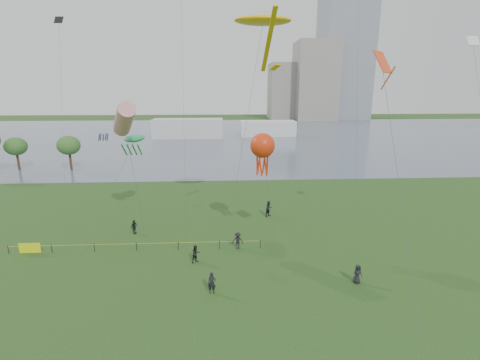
{
  "coord_description": "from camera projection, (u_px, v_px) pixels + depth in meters",
  "views": [
    {
      "loc": [
        -1.47,
        -17.28,
        15.16
      ],
      "look_at": [
        0.0,
        10.0,
        8.0
      ],
      "focal_mm": 26.0,
      "sensor_mm": 36.0,
      "label": 1
    }
  ],
  "objects": [
    {
      "name": "ground_plane",
      "position": [
        249.0,
        353.0,
        20.61
      ],
      "size": [
        400.0,
        400.0,
        0.0
      ],
      "primitive_type": "plane",
      "color": "#193711"
    },
    {
      "name": "lake",
      "position": [
        226.0,
        135.0,
        117.19
      ],
      "size": [
        400.0,
        120.0,
        0.08
      ],
      "primitive_type": "cube",
      "color": "slate",
      "rests_on": "ground_plane"
    },
    {
      "name": "building_mid",
      "position": [
        315.0,
        81.0,
        174.67
      ],
      "size": [
        20.0,
        20.0,
        38.0
      ],
      "primitive_type": "cube",
      "color": "gray",
      "rests_on": "ground_plane"
    },
    {
      "name": "building_low",
      "position": [
        285.0,
        91.0,
        181.0
      ],
      "size": [
        16.0,
        18.0,
        28.0
      ],
      "primitive_type": "cube",
      "color": "gray",
      "rests_on": "ground_plane"
    },
    {
      "name": "pavilion_left",
      "position": [
        188.0,
        128.0,
        110.98
      ],
      "size": [
        22.0,
        8.0,
        6.0
      ],
      "primitive_type": "cube",
      "color": "silver",
      "rests_on": "ground_plane"
    },
    {
      "name": "pavilion_right",
      "position": [
        268.0,
        128.0,
        115.36
      ],
      "size": [
        18.0,
        7.0,
        5.0
      ],
      "primitive_type": "cube",
      "color": "silver",
      "rests_on": "ground_plane"
    },
    {
      "name": "trees",
      "position": [
        11.0,
        143.0,
        63.62
      ],
      "size": [
        18.46,
        8.62,
        8.66
      ],
      "color": "#3A261A",
      "rests_on": "ground_plane"
    },
    {
      "name": "fence",
      "position": [
        72.0,
        247.0,
        33.16
      ],
      "size": [
        24.07,
        0.07,
        1.05
      ],
      "color": "black",
      "rests_on": "ground_plane"
    },
    {
      "name": "spectator_a",
      "position": [
        196.0,
        254.0,
        31.16
      ],
      "size": [
        1.02,
        0.99,
        1.65
      ],
      "primitive_type": "imported",
      "rotation": [
        0.0,
        0.0,
        0.67
      ],
      "color": "black",
      "rests_on": "ground_plane"
    },
    {
      "name": "spectator_b",
      "position": [
        238.0,
        241.0,
        33.83
      ],
      "size": [
        1.19,
        0.79,
        1.71
      ],
      "primitive_type": "imported",
      "rotation": [
        0.0,
        0.0,
        -0.14
      ],
      "color": "black",
      "rests_on": "ground_plane"
    },
    {
      "name": "spectator_c",
      "position": [
        134.0,
        227.0,
        37.45
      ],
      "size": [
        0.81,
        0.97,
        1.55
      ],
      "primitive_type": "imported",
      "rotation": [
        0.0,
        0.0,
        0.99
      ],
      "color": "black",
      "rests_on": "ground_plane"
    },
    {
      "name": "spectator_d",
      "position": [
        357.0,
        274.0,
        27.87
      ],
      "size": [
        0.85,
        0.63,
        1.58
      ],
      "primitive_type": "imported",
      "rotation": [
        0.0,
        0.0,
        0.17
      ],
      "color": "black",
      "rests_on": "ground_plane"
    },
    {
      "name": "spectator_f",
      "position": [
        212.0,
        283.0,
        26.44
      ],
      "size": [
        0.66,
        0.47,
        1.71
      ],
      "primitive_type": "imported",
      "rotation": [
        0.0,
        0.0,
        -0.1
      ],
      "color": "black",
      "rests_on": "ground_plane"
    },
    {
      "name": "spectator_g",
      "position": [
        269.0,
        209.0,
        42.47
      ],
      "size": [
        1.21,
        1.18,
        1.96
      ],
      "primitive_type": "imported",
      "rotation": [
        0.0,
        0.0,
        0.69
      ],
      "color": "black",
      "rests_on": "ground_plane"
    },
    {
      "name": "kite_stingray",
      "position": [
        263.0,
        21.0,
        31.3
      ],
      "size": [
        6.29,
        10.11,
        21.59
      ],
      "rotation": [
        0.0,
        0.0,
        0.3
      ],
      "color": "#3F3F42"
    },
    {
      "name": "kite_windsock",
      "position": [
        124.0,
        119.0,
        34.7
      ],
      "size": [
        4.21,
        5.05,
        14.11
      ],
      "rotation": [
        0.0,
        0.0,
        -0.04
      ],
      "color": "#3F3F42"
    },
    {
      "name": "kite_creature",
      "position": [
        134.0,
        139.0,
        38.81
      ],
      "size": [
        4.7,
        11.15,
        10.2
      ],
      "rotation": [
        0.0,
        0.0,
        0.19
      ],
      "color": "#3F3F42"
    },
    {
      "name": "kite_octopus",
      "position": [
        263.0,
        146.0,
        33.21
      ],
      "size": [
        2.38,
        3.94,
        11.13
      ],
      "rotation": [
        0.0,
        0.0,
        0.37
      ],
      "color": "#3F3F42"
    },
    {
      "name": "kite_delta",
      "position": [
        385.0,
        74.0,
        21.19
      ],
      "size": [
        1.66,
        11.17,
        17.48
      ],
      "rotation": [
        0.0,
        0.0,
        -0.0
      ],
      "color": "#3F3F42"
    }
  ]
}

